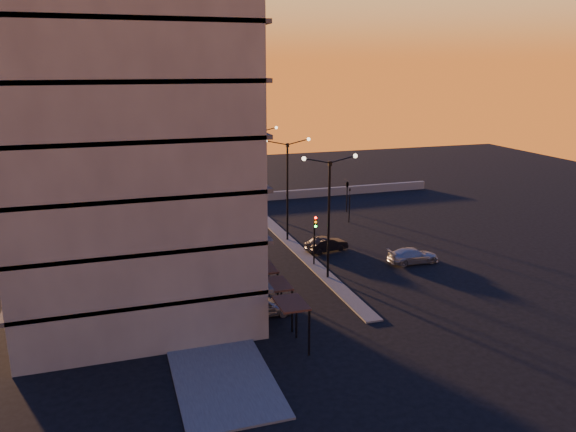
# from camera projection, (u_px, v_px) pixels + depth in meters

# --- Properties ---
(ground) EXTENTS (120.00, 120.00, 0.00)m
(ground) POSITION_uv_depth(u_px,v_px,m) (328.00, 278.00, 42.93)
(ground) COLOR black
(ground) RESTS_ON ground
(sidewalk_west) EXTENTS (5.00, 40.00, 0.12)m
(sidewalk_west) POSITION_uv_depth(u_px,v_px,m) (183.00, 275.00, 43.46)
(sidewalk_west) COLOR #4C4B49
(sidewalk_west) RESTS_ON ground
(median) EXTENTS (1.20, 36.00, 0.12)m
(median) POSITION_uv_depth(u_px,v_px,m) (287.00, 240.00, 52.10)
(median) COLOR #4C4B49
(median) RESTS_ON ground
(parapet) EXTENTS (44.00, 0.50, 1.00)m
(parapet) POSITION_uv_depth(u_px,v_px,m) (262.00, 197.00, 67.26)
(parapet) COLOR slate
(parapet) RESTS_ON ground
(building) EXTENTS (14.35, 17.08, 25.00)m
(building) POSITION_uv_depth(u_px,v_px,m) (127.00, 128.00, 35.67)
(building) COLOR slate
(building) RESTS_ON ground
(streetlamp_near) EXTENTS (4.32, 0.32, 9.51)m
(streetlamp_near) POSITION_uv_depth(u_px,v_px,m) (329.00, 208.00, 41.47)
(streetlamp_near) COLOR black
(streetlamp_near) RESTS_ON ground
(streetlamp_mid) EXTENTS (4.32, 0.32, 9.51)m
(streetlamp_mid) POSITION_uv_depth(u_px,v_px,m) (287.00, 182.00, 50.65)
(streetlamp_mid) COLOR black
(streetlamp_mid) RESTS_ON ground
(streetlamp_far) EXTENTS (4.32, 0.32, 9.51)m
(streetlamp_far) POSITION_uv_depth(u_px,v_px,m) (259.00, 164.00, 59.83)
(streetlamp_far) COLOR black
(streetlamp_far) RESTS_ON ground
(traffic_light_main) EXTENTS (0.28, 0.44, 4.25)m
(traffic_light_main) POSITION_uv_depth(u_px,v_px,m) (315.00, 232.00, 44.81)
(traffic_light_main) COLOR black
(traffic_light_main) RESTS_ON ground
(signal_east_a) EXTENTS (0.13, 0.16, 3.60)m
(signal_east_a) POSITION_uv_depth(u_px,v_px,m) (349.00, 204.00, 57.66)
(signal_east_a) COLOR black
(signal_east_a) RESTS_ON ground
(signal_east_b) EXTENTS (0.42, 1.99, 3.60)m
(signal_east_b) POSITION_uv_depth(u_px,v_px,m) (347.00, 185.00, 61.48)
(signal_east_b) COLOR black
(signal_east_b) RESTS_ON ground
(car_hatchback) EXTENTS (4.01, 1.88, 1.33)m
(car_hatchback) POSITION_uv_depth(u_px,v_px,m) (262.00, 306.00, 36.47)
(car_hatchback) COLOR #A1A1A8
(car_hatchback) RESTS_ON ground
(car_sedan) EXTENTS (4.02, 2.12, 1.26)m
(car_sedan) POSITION_uv_depth(u_px,v_px,m) (327.00, 244.00, 49.03)
(car_sedan) COLOR black
(car_sedan) RESTS_ON ground
(car_wagon) EXTENTS (4.32, 1.88, 1.24)m
(car_wagon) POSITION_uv_depth(u_px,v_px,m) (413.00, 256.00, 46.15)
(car_wagon) COLOR #999DA0
(car_wagon) RESTS_ON ground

